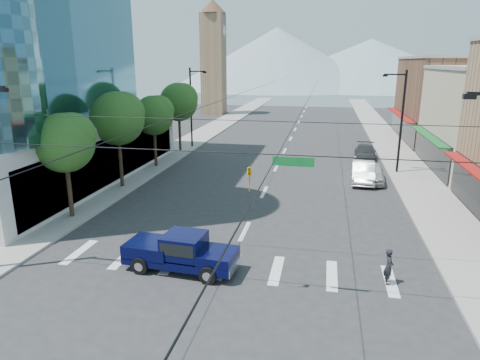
{
  "coord_description": "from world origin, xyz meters",
  "views": [
    {
      "loc": [
        4.33,
        -17.03,
        9.65
      ],
      "look_at": [
        -0.38,
        6.45,
        3.0
      ],
      "focal_mm": 32.0,
      "sensor_mm": 36.0,
      "label": 1
    }
  ],
  "objects_px": {
    "pickup_truck": "(180,251)",
    "parked_car_far": "(365,152)",
    "parked_car_near": "(373,173)",
    "parked_car_mid": "(363,172)",
    "pedestrian": "(389,267)"
  },
  "relations": [
    {
      "from": "parked_car_near",
      "to": "parked_car_mid",
      "type": "height_order",
      "value": "parked_car_mid"
    },
    {
      "from": "pickup_truck",
      "to": "parked_car_far",
      "type": "distance_m",
      "value": 28.52
    },
    {
      "from": "parked_car_mid",
      "to": "parked_car_far",
      "type": "relative_size",
      "value": 0.99
    },
    {
      "from": "pickup_truck",
      "to": "parked_car_mid",
      "type": "distance_m",
      "value": 20.26
    },
    {
      "from": "parked_car_near",
      "to": "parked_car_mid",
      "type": "bearing_deg",
      "value": -168.52
    },
    {
      "from": "pickup_truck",
      "to": "parked_car_near",
      "type": "xyz_separation_m",
      "value": [
        10.48,
        17.88,
        -0.17
      ]
    },
    {
      "from": "pickup_truck",
      "to": "parked_car_far",
      "type": "height_order",
      "value": "pickup_truck"
    },
    {
      "from": "parked_car_near",
      "to": "parked_car_mid",
      "type": "relative_size",
      "value": 0.91
    },
    {
      "from": "pedestrian",
      "to": "parked_car_mid",
      "type": "relative_size",
      "value": 0.33
    },
    {
      "from": "parked_car_near",
      "to": "parked_car_far",
      "type": "bearing_deg",
      "value": 93.26
    },
    {
      "from": "pickup_truck",
      "to": "parked_car_far",
      "type": "xyz_separation_m",
      "value": [
        10.55,
        26.5,
        -0.21
      ]
    },
    {
      "from": "parked_car_near",
      "to": "parked_car_mid",
      "type": "xyz_separation_m",
      "value": [
        -0.76,
        -0.1,
        0.05
      ]
    },
    {
      "from": "pickup_truck",
      "to": "pedestrian",
      "type": "xyz_separation_m",
      "value": [
        9.54,
        0.53,
        -0.12
      ]
    },
    {
      "from": "pickup_truck",
      "to": "parked_car_near",
      "type": "height_order",
      "value": "pickup_truck"
    },
    {
      "from": "pedestrian",
      "to": "parked_car_far",
      "type": "bearing_deg",
      "value": -5.33
    }
  ]
}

